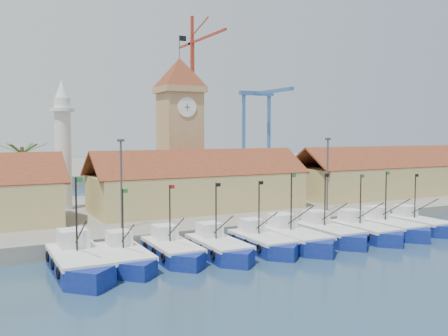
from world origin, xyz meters
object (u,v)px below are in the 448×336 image
boat_5 (296,240)px  minaret (63,144)px  clock_tower (180,127)px  boat_0 (80,265)px

boat_5 → minaret: size_ratio=0.62×
boat_5 → clock_tower: 26.30m
boat_0 → boat_5: boat_0 is taller
clock_tower → minaret: (-15.00, 2.00, -2.23)m
boat_5 → clock_tower: bearing=96.1°
boat_0 → boat_5: (20.59, -0.06, -0.05)m
boat_5 → clock_tower: size_ratio=0.44×
boat_0 → boat_5: bearing=-0.2°
boat_0 → minaret: minaret is taller
boat_0 → clock_tower: bearing=52.6°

